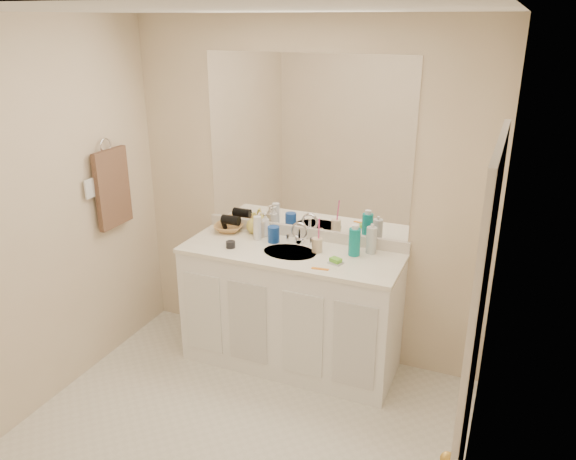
# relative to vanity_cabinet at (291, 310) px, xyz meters

# --- Properties ---
(floor) EXTENTS (2.60, 2.60, 0.00)m
(floor) POSITION_rel_vanity_cabinet_xyz_m (0.00, -1.02, -0.42)
(floor) COLOR silver
(floor) RESTS_ON ground
(ceiling) EXTENTS (2.60, 2.60, 0.02)m
(ceiling) POSITION_rel_vanity_cabinet_xyz_m (0.00, -1.02, 1.97)
(ceiling) COLOR white
(ceiling) RESTS_ON wall_back
(wall_back) EXTENTS (2.60, 0.02, 2.40)m
(wall_back) POSITION_rel_vanity_cabinet_xyz_m (0.00, 0.28, 0.77)
(wall_back) COLOR beige
(wall_back) RESTS_ON floor
(wall_left) EXTENTS (0.02, 2.60, 2.40)m
(wall_left) POSITION_rel_vanity_cabinet_xyz_m (-1.30, -1.02, 0.77)
(wall_left) COLOR beige
(wall_left) RESTS_ON floor
(wall_right) EXTENTS (0.02, 2.60, 2.40)m
(wall_right) POSITION_rel_vanity_cabinet_xyz_m (1.30, -1.02, 0.77)
(wall_right) COLOR beige
(wall_right) RESTS_ON floor
(vanity_cabinet) EXTENTS (1.50, 0.55, 0.85)m
(vanity_cabinet) POSITION_rel_vanity_cabinet_xyz_m (0.00, 0.00, 0.00)
(vanity_cabinet) COLOR white
(vanity_cabinet) RESTS_ON floor
(countertop) EXTENTS (1.52, 0.57, 0.03)m
(countertop) POSITION_rel_vanity_cabinet_xyz_m (0.00, 0.00, 0.44)
(countertop) COLOR white
(countertop) RESTS_ON vanity_cabinet
(backsplash) EXTENTS (1.52, 0.03, 0.08)m
(backsplash) POSITION_rel_vanity_cabinet_xyz_m (0.00, 0.26, 0.50)
(backsplash) COLOR silver
(backsplash) RESTS_ON countertop
(sink_basin) EXTENTS (0.37, 0.37, 0.02)m
(sink_basin) POSITION_rel_vanity_cabinet_xyz_m (0.00, -0.02, 0.44)
(sink_basin) COLOR #BBB5A4
(sink_basin) RESTS_ON countertop
(faucet) EXTENTS (0.02, 0.02, 0.11)m
(faucet) POSITION_rel_vanity_cabinet_xyz_m (0.00, 0.16, 0.51)
(faucet) COLOR silver
(faucet) RESTS_ON countertop
(mirror) EXTENTS (1.48, 0.01, 1.20)m
(mirror) POSITION_rel_vanity_cabinet_xyz_m (0.00, 0.27, 1.14)
(mirror) COLOR white
(mirror) RESTS_ON wall_back
(blue_mug) EXTENTS (0.10, 0.10, 0.12)m
(blue_mug) POSITION_rel_vanity_cabinet_xyz_m (-0.18, 0.10, 0.51)
(blue_mug) COLOR #17429E
(blue_mug) RESTS_ON countertop
(tan_cup) EXTENTS (0.09, 0.09, 0.10)m
(tan_cup) POSITION_rel_vanity_cabinet_xyz_m (0.17, 0.06, 0.50)
(tan_cup) COLOR beige
(tan_cup) RESTS_ON countertop
(toothbrush) EXTENTS (0.02, 0.04, 0.19)m
(toothbrush) POSITION_rel_vanity_cabinet_xyz_m (0.18, 0.06, 0.60)
(toothbrush) COLOR #F54094
(toothbrush) RESTS_ON tan_cup
(mouthwash_bottle) EXTENTS (0.08, 0.08, 0.19)m
(mouthwash_bottle) POSITION_rel_vanity_cabinet_xyz_m (0.42, 0.10, 0.55)
(mouthwash_bottle) COLOR #0B8A8A
(mouthwash_bottle) RESTS_ON countertop
(clear_pump_bottle) EXTENTS (0.07, 0.07, 0.18)m
(clear_pump_bottle) POSITION_rel_vanity_cabinet_xyz_m (0.51, 0.18, 0.55)
(clear_pump_bottle) COLOR silver
(clear_pump_bottle) RESTS_ON countertop
(soap_dish) EXTENTS (0.10, 0.09, 0.01)m
(soap_dish) POSITION_rel_vanity_cabinet_xyz_m (0.35, -0.08, 0.46)
(soap_dish) COLOR silver
(soap_dish) RESTS_ON countertop
(green_soap) EXTENTS (0.08, 0.07, 0.03)m
(green_soap) POSITION_rel_vanity_cabinet_xyz_m (0.35, -0.08, 0.48)
(green_soap) COLOR #5FB92D
(green_soap) RESTS_ON soap_dish
(orange_comb) EXTENTS (0.11, 0.04, 0.00)m
(orange_comb) POSITION_rel_vanity_cabinet_xyz_m (0.28, -0.20, 0.46)
(orange_comb) COLOR orange
(orange_comb) RESTS_ON countertop
(dark_jar) EXTENTS (0.07, 0.07, 0.05)m
(dark_jar) POSITION_rel_vanity_cabinet_xyz_m (-0.41, -0.11, 0.48)
(dark_jar) COLOR black
(dark_jar) RESTS_ON countertop
(extra_white_bottle) EXTENTS (0.07, 0.07, 0.18)m
(extra_white_bottle) POSITION_rel_vanity_cabinet_xyz_m (-0.30, 0.10, 0.54)
(extra_white_bottle) COLOR white
(extra_white_bottle) RESTS_ON countertop
(soap_bottle_white) EXTENTS (0.08, 0.08, 0.18)m
(soap_bottle_white) POSITION_rel_vanity_cabinet_xyz_m (-0.28, 0.19, 0.54)
(soap_bottle_white) COLOR white
(soap_bottle_white) RESTS_ON countertop
(soap_bottle_cream) EXTENTS (0.10, 0.10, 0.18)m
(soap_bottle_cream) POSITION_rel_vanity_cabinet_xyz_m (-0.32, 0.17, 0.54)
(soap_bottle_cream) COLOR beige
(soap_bottle_cream) RESTS_ON countertop
(soap_bottle_yellow) EXTENTS (0.14, 0.14, 0.16)m
(soap_bottle_yellow) POSITION_rel_vanity_cabinet_xyz_m (-0.38, 0.22, 0.53)
(soap_bottle_yellow) COLOR #D4C452
(soap_bottle_yellow) RESTS_ON countertop
(wicker_basket) EXTENTS (0.26, 0.26, 0.05)m
(wicker_basket) POSITION_rel_vanity_cabinet_xyz_m (-0.57, 0.17, 0.48)
(wicker_basket) COLOR #B68349
(wicker_basket) RESTS_ON countertop
(hair_dryer) EXTENTS (0.14, 0.07, 0.07)m
(hair_dryer) POSITION_rel_vanity_cabinet_xyz_m (-0.55, 0.17, 0.54)
(hair_dryer) COLOR black
(hair_dryer) RESTS_ON wicker_basket
(towel_ring) EXTENTS (0.01, 0.11, 0.11)m
(towel_ring) POSITION_rel_vanity_cabinet_xyz_m (-1.27, -0.25, 1.12)
(towel_ring) COLOR silver
(towel_ring) RESTS_ON wall_left
(hand_towel) EXTENTS (0.04, 0.32, 0.55)m
(hand_towel) POSITION_rel_vanity_cabinet_xyz_m (-1.25, -0.25, 0.82)
(hand_towel) COLOR #453024
(hand_towel) RESTS_ON towel_ring
(switch_plate) EXTENTS (0.01, 0.08, 0.13)m
(switch_plate) POSITION_rel_vanity_cabinet_xyz_m (-1.27, -0.45, 0.88)
(switch_plate) COLOR white
(switch_plate) RESTS_ON wall_left
(door) EXTENTS (0.02, 0.82, 2.00)m
(door) POSITION_rel_vanity_cabinet_xyz_m (1.29, -1.32, 0.57)
(door) COLOR silver
(door) RESTS_ON floor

